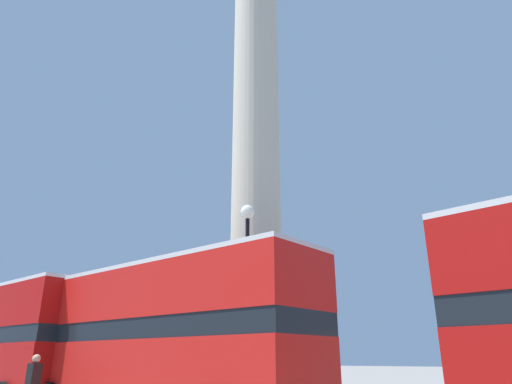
% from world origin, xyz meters
% --- Properties ---
extents(monument_column, '(4.59, 4.59, 24.11)m').
position_xyz_m(monument_column, '(0.00, 0.00, 9.88)').
color(monument_column, '#BCB29E').
rests_on(monument_column, ground_plane).
extents(bus_b, '(10.23, 2.86, 4.26)m').
position_xyz_m(bus_b, '(1.28, -5.80, 2.36)').
color(bus_b, red).
rests_on(bus_b, ground_plane).
extents(bus_c, '(11.23, 2.86, 4.32)m').
position_xyz_m(bus_c, '(-8.08, -6.33, 2.39)').
color(bus_c, '#A80F0C').
rests_on(bus_c, ground_plane).
extents(street_lamp, '(0.50, 0.50, 6.79)m').
position_xyz_m(street_lamp, '(2.12, -3.03, 4.26)').
color(street_lamp, black).
rests_on(street_lamp, ground_plane).
extents(pedestrian_near_lamp, '(0.40, 0.50, 1.80)m').
position_xyz_m(pedestrian_near_lamp, '(-1.61, -7.94, 1.03)').
color(pedestrian_near_lamp, '#4C473D').
rests_on(pedestrian_near_lamp, ground_plane).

